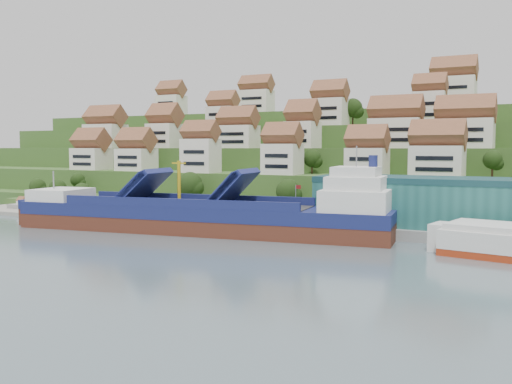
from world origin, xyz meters
The scene contains 10 objects.
ground centered at (0.00, 0.00, 0.00)m, with size 300.00×300.00×0.00m, color slate.
quay centered at (20.00, 15.00, 1.10)m, with size 180.00×14.00×2.20m, color gray.
pebble_beach centered at (-58.00, 12.00, 0.50)m, with size 45.00×20.00×1.00m, color gray.
hillside centered at (0.00, 103.55, 10.66)m, with size 260.00×128.00×31.00m.
hillside_village centered at (4.89, 58.76, 23.62)m, with size 159.29×64.31×29.33m.
hillside_trees centered at (-9.22, 43.40, 16.02)m, with size 140.43×62.33×30.55m.
warehouse centered at (52.00, 17.00, 7.20)m, with size 60.00×15.00×10.00m, color #256661.
flagpole centered at (18.11, 10.00, 6.88)m, with size 1.28×0.16×8.00m.
beach_huts centered at (-60.00, 10.75, 2.10)m, with size 14.40×3.70×2.20m.
cargo_ship centered at (1.73, 0.22, 3.46)m, with size 83.74×23.99×18.42m.
Camera 1 is at (66.21, -102.12, 18.25)m, focal length 40.00 mm.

